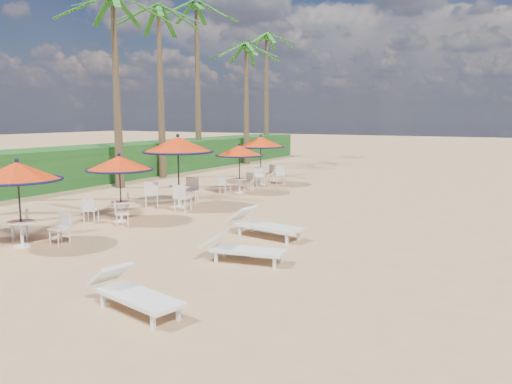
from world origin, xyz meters
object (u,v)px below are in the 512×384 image
station_1 (118,172)px  station_3 (239,155)px  station_4 (262,148)px  lounger_near (132,291)px  lounger_mid (240,248)px  station_0 (20,179)px  station_2 (177,154)px  lounger_far (262,224)px

station_1 → station_3: size_ratio=1.01×
station_4 → lounger_near: 16.22m
lounger_near → lounger_mid: lounger_near is taller
station_0 → station_4: size_ratio=0.93×
station_2 → station_3: station_2 is taller
station_0 → station_1: size_ratio=1.04×
station_0 → lounger_near: size_ratio=1.08×
station_2 → station_0: bearing=-90.2°
station_1 → station_0: bearing=-89.1°
station_2 → lounger_near: 9.94m
lounger_mid → station_4: bearing=105.5°
station_1 → lounger_mid: bearing=-19.3°
station_0 → station_2: 6.34m
lounger_near → station_0: bearing=173.3°
station_4 → lounger_far: (5.06, -9.43, -1.40)m
station_4 → station_1: bearing=-88.9°
station_0 → lounger_near: station_0 is taller
lounger_near → lounger_mid: 3.37m
lounger_far → station_4: bearing=126.4°
station_0 → station_4: bearing=91.0°
station_0 → station_3: bearing=89.1°
station_3 → lounger_far: size_ratio=0.94×
station_0 → lounger_far: (4.82, 3.83, -1.35)m
station_1 → lounger_mid: 6.04m
station_3 → lounger_mid: 10.49m
station_2 → lounger_near: (5.36, -8.21, -1.62)m
lounger_mid → station_3: bearing=110.5°
station_4 → lounger_near: station_4 is taller
station_1 → station_4: station_4 is taller
station_0 → station_1: (-0.06, 3.44, -0.14)m
station_3 → station_4: size_ratio=0.89×
station_3 → lounger_mid: (5.36, -8.92, -1.31)m
station_1 → station_2: bearing=88.4°
lounger_near → station_2: bearing=135.7°
station_3 → lounger_far: 8.16m
lounger_far → station_3: bearing=133.5°
lounger_mid → lounger_far: bearing=96.0°
station_2 → lounger_mid: station_2 is taller
station_0 → station_4: (-0.24, 13.26, 0.05)m
station_2 → lounger_far: bearing=-27.5°
station_4 → station_2: bearing=-87.8°
station_3 → lounger_near: size_ratio=1.03×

